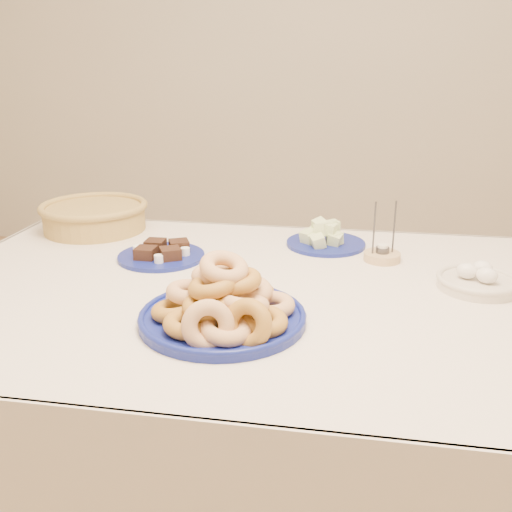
{
  "coord_description": "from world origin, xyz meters",
  "views": [
    {
      "loc": [
        0.21,
        -1.28,
        1.28
      ],
      "look_at": [
        0.0,
        -0.05,
        0.85
      ],
      "focal_mm": 40.0,
      "sensor_mm": 36.0,
      "label": 1
    }
  ],
  "objects_px": {
    "donut_platter": "(223,306)",
    "wicker_basket": "(94,215)",
    "brownie_plate": "(162,254)",
    "candle_holder": "(382,255)",
    "egg_bowl": "(478,281)",
    "dining_table": "(259,327)",
    "melon_plate": "(325,239)"
  },
  "relations": [
    {
      "from": "dining_table",
      "to": "donut_platter",
      "type": "xyz_separation_m",
      "value": [
        -0.04,
        -0.21,
        0.15
      ]
    },
    {
      "from": "melon_plate",
      "to": "candle_holder",
      "type": "bearing_deg",
      "value": -32.3
    },
    {
      "from": "dining_table",
      "to": "donut_platter",
      "type": "height_order",
      "value": "donut_platter"
    },
    {
      "from": "dining_table",
      "to": "candle_holder",
      "type": "height_order",
      "value": "candle_holder"
    },
    {
      "from": "brownie_plate",
      "to": "egg_bowl",
      "type": "xyz_separation_m",
      "value": [
        0.83,
        -0.08,
        0.01
      ]
    },
    {
      "from": "brownie_plate",
      "to": "candle_holder",
      "type": "relative_size",
      "value": 1.73
    },
    {
      "from": "melon_plate",
      "to": "egg_bowl",
      "type": "xyz_separation_m",
      "value": [
        0.39,
        -0.28,
        -0.0
      ]
    },
    {
      "from": "donut_platter",
      "to": "wicker_basket",
      "type": "relative_size",
      "value": 0.98
    },
    {
      "from": "candle_holder",
      "to": "brownie_plate",
      "type": "bearing_deg",
      "value": -171.81
    },
    {
      "from": "brownie_plate",
      "to": "egg_bowl",
      "type": "height_order",
      "value": "egg_bowl"
    },
    {
      "from": "donut_platter",
      "to": "wicker_basket",
      "type": "height_order",
      "value": "donut_platter"
    },
    {
      "from": "melon_plate",
      "to": "egg_bowl",
      "type": "bearing_deg",
      "value": -35.4
    },
    {
      "from": "dining_table",
      "to": "donut_platter",
      "type": "relative_size",
      "value": 4.21
    },
    {
      "from": "brownie_plate",
      "to": "wicker_basket",
      "type": "distance_m",
      "value": 0.39
    },
    {
      "from": "donut_platter",
      "to": "egg_bowl",
      "type": "relative_size",
      "value": 1.66
    },
    {
      "from": "wicker_basket",
      "to": "candle_holder",
      "type": "distance_m",
      "value": 0.93
    },
    {
      "from": "donut_platter",
      "to": "candle_holder",
      "type": "xyz_separation_m",
      "value": [
        0.35,
        0.47,
        -0.03
      ]
    },
    {
      "from": "wicker_basket",
      "to": "dining_table",
      "type": "bearing_deg",
      "value": -33.35
    },
    {
      "from": "dining_table",
      "to": "brownie_plate",
      "type": "xyz_separation_m",
      "value": [
        -0.31,
        0.17,
        0.12
      ]
    },
    {
      "from": "candle_holder",
      "to": "melon_plate",
      "type": "bearing_deg",
      "value": 147.7
    },
    {
      "from": "dining_table",
      "to": "egg_bowl",
      "type": "bearing_deg",
      "value": 9.34
    },
    {
      "from": "wicker_basket",
      "to": "candle_holder",
      "type": "xyz_separation_m",
      "value": [
        0.92,
        -0.15,
        -0.03
      ]
    },
    {
      "from": "egg_bowl",
      "to": "dining_table",
      "type": "bearing_deg",
      "value": -170.66
    },
    {
      "from": "wicker_basket",
      "to": "brownie_plate",
      "type": "bearing_deg",
      "value": -37.43
    },
    {
      "from": "donut_platter",
      "to": "wicker_basket",
      "type": "bearing_deg",
      "value": 132.86
    },
    {
      "from": "donut_platter",
      "to": "melon_plate",
      "type": "relative_size",
      "value": 1.31
    },
    {
      "from": "melon_plate",
      "to": "brownie_plate",
      "type": "bearing_deg",
      "value": -156.61
    },
    {
      "from": "donut_platter",
      "to": "candle_holder",
      "type": "bearing_deg",
      "value": 53.69
    },
    {
      "from": "brownie_plate",
      "to": "dining_table",
      "type": "bearing_deg",
      "value": -28.84
    },
    {
      "from": "candle_holder",
      "to": "donut_platter",
      "type": "bearing_deg",
      "value": -126.31
    },
    {
      "from": "donut_platter",
      "to": "dining_table",
      "type": "bearing_deg",
      "value": 78.77
    },
    {
      "from": "melon_plate",
      "to": "candle_holder",
      "type": "distance_m",
      "value": 0.2
    }
  ]
}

